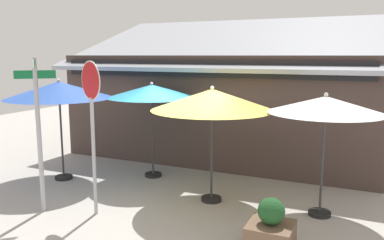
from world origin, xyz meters
TOP-DOWN VIEW (x-y plane):
  - ground_plane at (0.00, 0.00)m, footprint 28.00×28.00m
  - cafe_building at (-0.38, 4.74)m, footprint 9.65×5.28m
  - street_sign_post at (-2.17, -1.60)m, footprint 0.60×0.63m
  - stop_sign at (-1.11, -1.27)m, footprint 0.69×0.33m
  - patio_umbrella_royal_blue_left at (-3.28, 0.20)m, footprint 2.62×2.62m
  - patio_umbrella_teal_center at (-1.29, 1.33)m, footprint 2.29×2.29m
  - patio_umbrella_mustard_right at (0.74, 0.34)m, footprint 2.59×2.59m
  - patio_umbrella_ivory_far_right at (2.99, 0.49)m, footprint 2.19×2.19m
  - sidewalk_planter at (2.40, -1.22)m, footprint 0.74×0.74m

SIDE VIEW (x-z plane):
  - ground_plane at x=0.00m, z-range -0.10..0.00m
  - sidewalk_planter at x=2.40m, z-range -0.10..0.75m
  - cafe_building at x=-0.38m, z-range -0.56..3.88m
  - street_sign_post at x=-2.17m, z-range 0.31..3.41m
  - stop_sign at x=-1.11m, z-range 0.59..3.63m
  - patio_umbrella_ivory_far_right at x=2.99m, z-range 0.97..3.41m
  - patio_umbrella_mustard_right at x=0.74m, z-range 0.95..3.47m
  - patio_umbrella_teal_center at x=-1.29m, z-range 0.98..3.46m
  - patio_umbrella_royal_blue_left at x=-3.28m, z-range 0.99..3.56m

